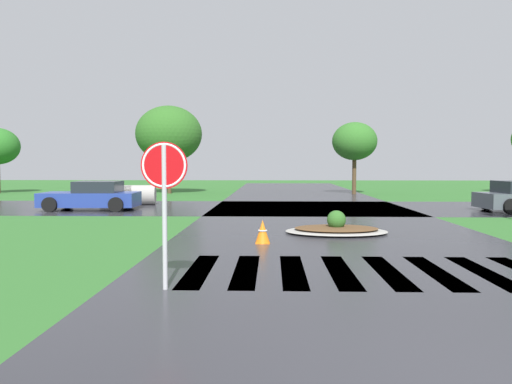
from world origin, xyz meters
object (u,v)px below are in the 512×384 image
at_px(stop_sign, 164,180).
at_px(drainage_pipe_stack, 128,195).
at_px(car_dark_suv, 92,197).
at_px(traffic_cone, 263,232).
at_px(median_island, 336,229).

relative_size(stop_sign, drainage_pipe_stack, 0.86).
xyz_separation_m(car_dark_suv, traffic_cone, (7.80, -9.17, -0.31)).
distance_m(stop_sign, car_dark_suv, 15.39).
height_order(median_island, drainage_pipe_stack, drainage_pipe_stack).
xyz_separation_m(median_island, drainage_pipe_stack, (-9.14, 10.04, 0.37)).
distance_m(car_dark_suv, traffic_cone, 12.05).
bearing_deg(car_dark_suv, median_island, 142.21).
height_order(stop_sign, car_dark_suv, stop_sign).
relative_size(drainage_pipe_stack, traffic_cone, 4.60).
relative_size(median_island, traffic_cone, 4.99).
height_order(drainage_pipe_stack, traffic_cone, drainage_pipe_stack).
height_order(stop_sign, traffic_cone, stop_sign).
xyz_separation_m(stop_sign, drainage_pipe_stack, (-5.50, 16.82, -1.28)).
bearing_deg(traffic_cone, drainage_pipe_stack, 120.21).
relative_size(car_dark_suv, drainage_pipe_stack, 1.52).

